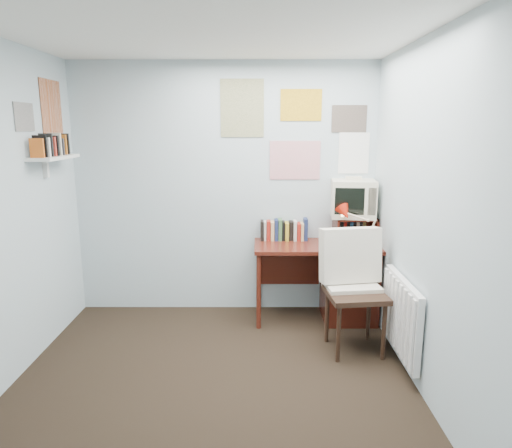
{
  "coord_description": "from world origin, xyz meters",
  "views": [
    {
      "loc": [
        0.32,
        -2.8,
        1.88
      ],
      "look_at": [
        0.32,
        0.99,
        1.07
      ],
      "focal_mm": 32.0,
      "sensor_mm": 36.0,
      "label": 1
    }
  ],
  "objects_px": {
    "desk_lamp": "(373,231)",
    "wall_shelf": "(54,157)",
    "crt_tv": "(353,197)",
    "desk": "(343,279)",
    "tv_riser": "(355,229)",
    "desk_chair": "(356,295)",
    "radiator": "(402,316)"
  },
  "relations": [
    {
      "from": "tv_riser",
      "to": "wall_shelf",
      "type": "height_order",
      "value": "wall_shelf"
    },
    {
      "from": "desk_lamp",
      "to": "wall_shelf",
      "type": "relative_size",
      "value": 0.58
    },
    {
      "from": "radiator",
      "to": "wall_shelf",
      "type": "relative_size",
      "value": 1.29
    },
    {
      "from": "radiator",
      "to": "tv_riser",
      "type": "bearing_deg",
      "value": 99.28
    },
    {
      "from": "wall_shelf",
      "to": "desk_lamp",
      "type": "bearing_deg",
      "value": 3.28
    },
    {
      "from": "desk_chair",
      "to": "wall_shelf",
      "type": "relative_size",
      "value": 1.62
    },
    {
      "from": "crt_tv",
      "to": "tv_riser",
      "type": "bearing_deg",
      "value": -28.68
    },
    {
      "from": "tv_riser",
      "to": "wall_shelf",
      "type": "relative_size",
      "value": 0.65
    },
    {
      "from": "crt_tv",
      "to": "desk",
      "type": "bearing_deg",
      "value": -118.7
    },
    {
      "from": "tv_riser",
      "to": "desk",
      "type": "bearing_deg",
      "value": -137.04
    },
    {
      "from": "desk_chair",
      "to": "desk_lamp",
      "type": "distance_m",
      "value": 0.68
    },
    {
      "from": "desk",
      "to": "radiator",
      "type": "relative_size",
      "value": 1.5
    },
    {
      "from": "desk_lamp",
      "to": "crt_tv",
      "type": "distance_m",
      "value": 0.46
    },
    {
      "from": "tv_riser",
      "to": "radiator",
      "type": "height_order",
      "value": "tv_riser"
    },
    {
      "from": "desk_lamp",
      "to": "wall_shelf",
      "type": "distance_m",
      "value": 2.88
    },
    {
      "from": "desk",
      "to": "tv_riser",
      "type": "xyz_separation_m",
      "value": [
        0.12,
        0.11,
        0.48
      ]
    },
    {
      "from": "desk_chair",
      "to": "tv_riser",
      "type": "relative_size",
      "value": 2.51
    },
    {
      "from": "radiator",
      "to": "wall_shelf",
      "type": "height_order",
      "value": "wall_shelf"
    },
    {
      "from": "tv_riser",
      "to": "wall_shelf",
      "type": "distance_m",
      "value": 2.83
    },
    {
      "from": "desk_chair",
      "to": "wall_shelf",
      "type": "xyz_separation_m",
      "value": [
        -2.55,
        0.3,
        1.12
      ]
    },
    {
      "from": "tv_riser",
      "to": "crt_tv",
      "type": "height_order",
      "value": "crt_tv"
    },
    {
      "from": "desk_lamp",
      "to": "tv_riser",
      "type": "relative_size",
      "value": 0.9
    },
    {
      "from": "desk",
      "to": "radiator",
      "type": "bearing_deg",
      "value": -72.76
    },
    {
      "from": "tv_riser",
      "to": "crt_tv",
      "type": "relative_size",
      "value": 0.96
    },
    {
      "from": "desk_lamp",
      "to": "desk_chair",
      "type": "bearing_deg",
      "value": -119.06
    },
    {
      "from": "tv_riser",
      "to": "radiator",
      "type": "distance_m",
      "value": 1.15
    },
    {
      "from": "tv_riser",
      "to": "desk_lamp",
      "type": "bearing_deg",
      "value": -73.27
    },
    {
      "from": "desk_lamp",
      "to": "crt_tv",
      "type": "bearing_deg",
      "value": 108.8
    },
    {
      "from": "desk_lamp",
      "to": "wall_shelf",
      "type": "xyz_separation_m",
      "value": [
        -2.79,
        -0.16,
        0.68
      ]
    },
    {
      "from": "crt_tv",
      "to": "wall_shelf",
      "type": "distance_m",
      "value": 2.74
    },
    {
      "from": "desk_lamp",
      "to": "crt_tv",
      "type": "height_order",
      "value": "crt_tv"
    },
    {
      "from": "wall_shelf",
      "to": "tv_riser",
      "type": "bearing_deg",
      "value": 10.32
    }
  ]
}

